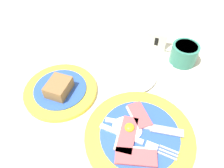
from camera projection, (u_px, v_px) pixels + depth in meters
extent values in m
plane|color=beige|center=(103.00, 122.00, 0.54)|extent=(3.00, 3.00, 0.00)
cylinder|color=yellow|center=(140.00, 135.00, 0.51)|extent=(0.26, 0.26, 0.01)
cylinder|color=#2D56B7|center=(140.00, 134.00, 0.51)|extent=(0.19, 0.19, 0.00)
cube|color=#BC5156|center=(136.00, 157.00, 0.46)|extent=(0.10, 0.07, 0.01)
cube|color=beige|center=(136.00, 150.00, 0.47)|extent=(0.08, 0.04, 0.01)
cube|color=#BC5156|center=(127.00, 135.00, 0.50)|extent=(0.05, 0.10, 0.01)
cube|color=beige|center=(120.00, 133.00, 0.50)|extent=(0.03, 0.09, 0.01)
cube|color=#BC5156|center=(139.00, 115.00, 0.53)|extent=(0.08, 0.08, 0.01)
cube|color=beige|center=(133.00, 117.00, 0.53)|extent=(0.06, 0.06, 0.01)
ellipsoid|color=white|center=(127.00, 129.00, 0.51)|extent=(0.07, 0.06, 0.01)
ellipsoid|color=yellow|center=(129.00, 129.00, 0.50)|extent=(0.02, 0.02, 0.01)
cube|color=silver|center=(121.00, 134.00, 0.50)|extent=(0.11, 0.01, 0.00)
cube|color=silver|center=(152.00, 146.00, 0.48)|extent=(0.03, 0.02, 0.00)
cube|color=silver|center=(167.00, 156.00, 0.47)|extent=(0.04, 0.00, 0.00)
cube|color=silver|center=(168.00, 153.00, 0.47)|extent=(0.04, 0.00, 0.00)
cube|color=silver|center=(169.00, 150.00, 0.48)|extent=(0.04, 0.00, 0.00)
cube|color=silver|center=(127.00, 124.00, 0.52)|extent=(0.11, 0.04, 0.00)
cube|color=#9EA0A5|center=(167.00, 131.00, 0.51)|extent=(0.08, 0.04, 0.00)
cylinder|color=yellow|center=(61.00, 91.00, 0.60)|extent=(0.20, 0.20, 0.01)
cylinder|color=#2D56B7|center=(60.00, 89.00, 0.60)|extent=(0.14, 0.14, 0.00)
cube|color=olive|center=(59.00, 87.00, 0.57)|extent=(0.06, 0.07, 0.03)
cylinder|color=#337F6B|center=(184.00, 54.00, 0.66)|extent=(0.08, 0.08, 0.06)
cylinder|color=white|center=(186.00, 47.00, 0.64)|extent=(0.07, 0.07, 0.01)
cube|color=white|center=(156.00, 42.00, 0.69)|extent=(0.06, 0.03, 0.07)
cube|color=white|center=(158.00, 38.00, 0.71)|extent=(0.06, 0.03, 0.07)
cube|color=black|center=(156.00, 42.00, 0.69)|extent=(0.01, 0.01, 0.04)
cube|color=silver|center=(169.00, 67.00, 0.67)|extent=(0.05, 0.11, 0.01)
ellipsoid|color=silver|center=(148.00, 85.00, 0.61)|extent=(0.05, 0.07, 0.01)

